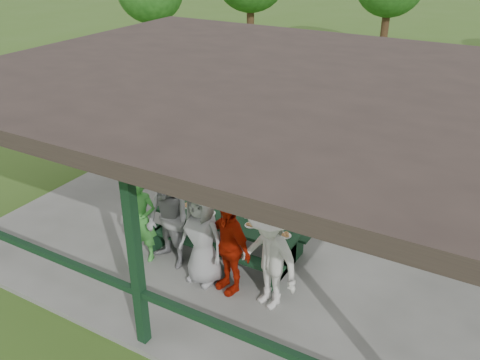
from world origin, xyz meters
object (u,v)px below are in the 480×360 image
Objects in this scene: spectator_blue at (250,139)px; spectator_grey at (347,173)px; pickup_truck at (421,98)px; contestant_grey_left at (168,220)px; picnic_table_far at (276,189)px; farm_trailer at (344,103)px; spectator_lblue at (282,159)px; contestant_white_fedora at (269,257)px; picnic_table_near at (228,231)px; contestant_grey_mid at (202,237)px; contestant_red at (229,246)px; contestant_green at (141,219)px.

spectator_blue is 1.08× the size of spectator_grey.
contestant_grey_left is at bearing 153.86° from pickup_truck.
farm_trailer is (-0.64, 6.19, 0.10)m from picnic_table_far.
contestant_grey_left reaches higher than spectator_lblue.
contestant_grey_left is 4.34m from spectator_blue.
pickup_truck is at bearing 108.93° from contestant_white_fedora.
picnic_table_near is 1.60× the size of contestant_grey_mid.
pickup_truck is (1.36, 10.81, -0.28)m from contestant_grey_mid.
contestant_red is 9.17m from farm_trailer.
pickup_truck is at bearing 104.99° from contestant_red.
spectator_lblue is 0.30× the size of pickup_truck.
contestant_red is 0.90× the size of contestant_white_fedora.
contestant_green is 1.00× the size of spectator_blue.
contestant_grey_left is 3.78m from spectator_lblue.
contestant_green is at bearing -175.40° from contestant_grey_mid.
contestant_grey_mid is at bearing -88.98° from farm_trailer.
contestant_green is at bearing 151.22° from pickup_truck.
contestant_white_fedora reaches higher than farm_trailer.
contestant_green is 1.85m from contestant_red.
spectator_blue is at bearing 75.87° from contestant_green.
picnic_table_near is 1.81× the size of spectator_grey.
picnic_table_far is 0.49× the size of pickup_truck.
contestant_grey_left is 9.02m from farm_trailer.
picnic_table_far is 1.64× the size of spectator_lblue.
contestant_red is at bearing -15.28° from contestant_green.
spectator_grey is at bearing 76.91° from contestant_grey_mid.
picnic_table_near is 1.68× the size of contestant_green.
farm_trailer is at bearing -102.76° from spectator_blue.
spectator_lblue is at bearing 59.51° from contestant_green.
contestant_grey_mid is at bearing 64.40° from spectator_grey.
contestant_grey_left is 2.07m from contestant_white_fedora.
pickup_truck is at bearing -116.76° from spectator_blue.
spectator_lblue is at bearing -89.66° from farm_trailer.
contestant_grey_left is at bearing -93.96° from farm_trailer.
pickup_truck is (1.38, 7.88, 0.13)m from picnic_table_far.
contestant_white_fedora is 0.49× the size of farm_trailer.
contestant_white_fedora is (1.30, -2.93, 0.46)m from picnic_table_far.
contestant_red is 1.12× the size of spectator_lblue.
spectator_grey reaches higher than spectator_lblue.
picnic_table_near is 1.02m from contestant_grey_mid.
contestant_white_fedora is (1.28, -0.00, 0.05)m from contestant_grey_mid.
picnic_table_near is 2.95m from spectator_lblue.
spectator_blue is at bearing 112.35° from picnic_table_near.
contestant_red is 4.79m from spectator_blue.
picnic_table_near is 0.56× the size of pickup_truck.
pickup_truck reaches higher than picnic_table_far.
spectator_grey is at bearing 40.27° from contestant_green.
picnic_table_far is 1.46× the size of contestant_red.
contestant_white_fedora reaches higher than picnic_table_near.
picnic_table_far is 1.47× the size of spectator_blue.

